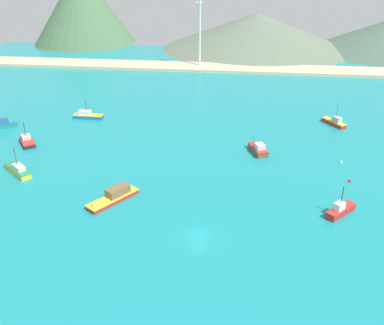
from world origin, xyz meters
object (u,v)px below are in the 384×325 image
at_px(fishing_boat_6, 18,170).
at_px(fishing_boat_5, 258,149).
at_px(fishing_boat_0, 115,196).
at_px(fishing_boat_9, 335,122).
at_px(fishing_boat_4, 340,210).
at_px(fishing_boat_3, 0,125).
at_px(fishing_boat_7, 27,141).
at_px(buoy_2, 350,181).
at_px(radio_tower, 200,28).
at_px(buoy_0, 341,162).
at_px(fishing_boat_1, 88,115).

bearing_deg(fishing_boat_6, fishing_boat_5, 18.54).
xyz_separation_m(fishing_boat_0, fishing_boat_9, (50.40, 47.85, -0.02)).
distance_m(fishing_boat_5, fishing_boat_6, 55.88).
distance_m(fishing_boat_0, fishing_boat_6, 25.89).
relative_size(fishing_boat_4, fishing_boat_5, 0.85).
xyz_separation_m(fishing_boat_3, fishing_boat_6, (18.78, -25.12, 0.02)).
distance_m(fishing_boat_3, fishing_boat_5, 72.13).
relative_size(fishing_boat_7, buoy_2, 9.12).
bearing_deg(fishing_boat_7, fishing_boat_6, -69.46).
xyz_separation_m(fishing_boat_0, buoy_2, (47.71, 13.74, -0.77)).
xyz_separation_m(fishing_boat_0, fishing_boat_7, (-30.42, 23.82, -0.15)).
xyz_separation_m(fishing_boat_6, radio_tower, (28.82, 104.25, 15.66)).
height_order(fishing_boat_0, fishing_boat_5, fishing_boat_5).
relative_size(fishing_boat_5, fishing_boat_6, 0.87).
height_order(fishing_boat_4, buoy_0, fishing_boat_4).
relative_size(fishing_boat_0, buoy_0, 14.69).
bearing_deg(buoy_2, fishing_boat_9, 85.50).
bearing_deg(fishing_boat_9, fishing_boat_3, -171.17).
height_order(fishing_boat_1, fishing_boat_7, fishing_boat_7).
relative_size(fishing_boat_0, fishing_boat_7, 1.46).
height_order(fishing_boat_5, radio_tower, radio_tower).
height_order(fishing_boat_6, fishing_boat_9, fishing_boat_9).
xyz_separation_m(fishing_boat_5, radio_tower, (-24.16, 86.48, 15.60)).
bearing_deg(fishing_boat_9, radio_tower, 125.55).
bearing_deg(fishing_boat_9, fishing_boat_1, -177.20).
xyz_separation_m(fishing_boat_6, fishing_boat_9, (74.96, 39.67, -0.03)).
xyz_separation_m(fishing_boat_6, buoy_2, (72.28, 5.56, -0.77)).
distance_m(fishing_boat_5, fishing_boat_7, 58.88).
relative_size(fishing_boat_4, fishing_boat_7, 0.86).
bearing_deg(buoy_0, fishing_boat_1, 162.77).
relative_size(fishing_boat_5, buoy_0, 10.17).
bearing_deg(fishing_boat_7, fishing_boat_9, 16.56).
bearing_deg(fishing_boat_7, fishing_boat_1, 67.26).
distance_m(fishing_boat_4, radio_tower, 119.59).
bearing_deg(fishing_boat_1, buoy_0, -17.23).
distance_m(buoy_2, radio_tower, 109.07).
xyz_separation_m(fishing_boat_0, buoy_0, (47.57, 22.80, -0.78)).
distance_m(buoy_0, buoy_2, 9.06).
distance_m(fishing_boat_9, buoy_0, 25.22).
distance_m(fishing_boat_5, fishing_boat_9, 31.04).
height_order(fishing_boat_1, buoy_2, fishing_boat_1).
bearing_deg(buoy_2, fishing_boat_7, 172.66).
bearing_deg(fishing_boat_0, fishing_boat_1, 116.22).
distance_m(fishing_boat_5, buoy_2, 22.85).
height_order(buoy_2, radio_tower, radio_tower).
xyz_separation_m(buoy_0, radio_tower, (-43.31, 89.63, 16.45)).
relative_size(fishing_boat_5, radio_tower, 0.23).
xyz_separation_m(fishing_boat_3, fishing_boat_5, (71.76, -7.35, 0.09)).
height_order(fishing_boat_9, buoy_0, fishing_boat_9).
bearing_deg(buoy_0, fishing_boat_4, -101.35).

